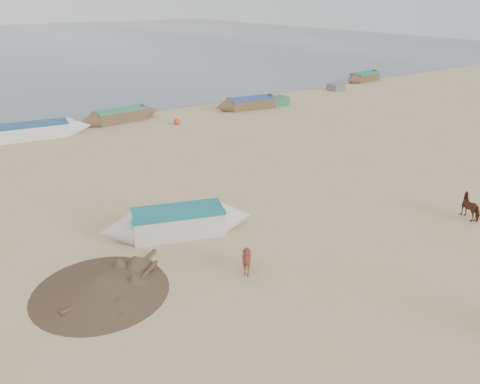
{
  "coord_description": "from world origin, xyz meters",
  "views": [
    {
      "loc": [
        -9.54,
        -9.58,
        8.05
      ],
      "look_at": [
        0.0,
        4.0,
        1.0
      ],
      "focal_mm": 35.0,
      "sensor_mm": 36.0,
      "label": 1
    }
  ],
  "objects": [
    {
      "name": "near_canoe",
      "position": [
        -2.72,
        4.01,
        0.49
      ],
      "size": [
        5.61,
        2.99,
        0.98
      ],
      "primitive_type": null,
      "rotation": [
        0.0,
        0.0,
        -0.33
      ],
      "color": "silver",
      "rests_on": "ground"
    },
    {
      "name": "calf_right",
      "position": [
        7.24,
        -1.33,
        0.47
      ],
      "size": [
        0.88,
        1.0,
        0.93
      ],
      "primitive_type": "imported",
      "rotation": [
        0.0,
        0.0,
        1.68
      ],
      "color": "#502619",
      "rests_on": "ground"
    },
    {
      "name": "debris_pile",
      "position": [
        -6.29,
        2.15,
        0.27
      ],
      "size": [
        4.27,
        4.27,
        0.54
      ],
      "primitive_type": "cone",
      "rotation": [
        0.0,
        0.0,
        0.07
      ],
      "color": "brown",
      "rests_on": "ground"
    },
    {
      "name": "ground",
      "position": [
        0.0,
        0.0,
        0.0
      ],
      "size": [
        140.0,
        140.0,
        0.0
      ],
      "primitive_type": "plane",
      "color": "tan",
      "rests_on": "ground"
    },
    {
      "name": "waterline_canoes",
      "position": [
        -0.05,
        20.26,
        0.43
      ],
      "size": [
        60.24,
        5.14,
        0.92
      ],
      "color": "brown",
      "rests_on": "ground"
    },
    {
      "name": "calf_front",
      "position": [
        -2.21,
        0.49,
        0.47
      ],
      "size": [
        0.98,
        0.91,
        0.93
      ],
      "primitive_type": "imported",
      "rotation": [
        0.0,
        0.0,
        -1.37
      ],
      "color": "maroon",
      "rests_on": "ground"
    },
    {
      "name": "beach_clutter",
      "position": [
        3.27,
        19.76,
        0.3
      ],
      "size": [
        44.91,
        4.88,
        0.64
      ],
      "color": "#285A33",
      "rests_on": "ground"
    }
  ]
}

